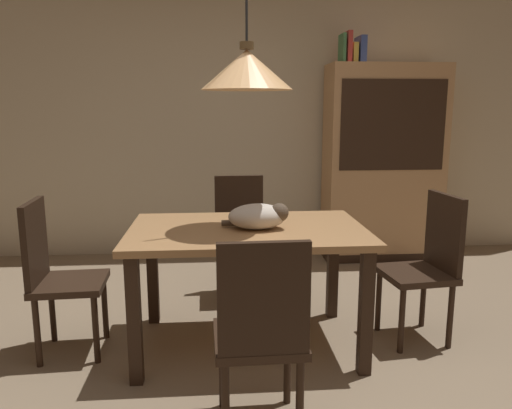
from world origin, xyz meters
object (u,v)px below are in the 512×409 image
pendant_lamp (247,69)px  book_blue_wide (360,50)px  chair_near_front (261,329)px  book_yellow_short (353,53)px  book_green_slim (342,49)px  chair_right_side (428,261)px  hutch_bookcase (383,167)px  book_red_tall (347,48)px  dining_table (247,244)px  chair_far_back (240,231)px  chair_left_side (55,271)px  cat_sleeping (259,216)px

pendant_lamp → book_blue_wide: pendant_lamp is taller
chair_near_front → book_yellow_short: (1.09, 2.66, 1.43)m
book_green_slim → pendant_lamp: bearing=-119.0°
book_green_slim → chair_near_front: bearing=-110.3°
chair_right_side → hutch_bookcase: 1.83m
chair_right_side → book_red_tall: bearing=93.0°
dining_table → pendant_lamp: 1.01m
chair_far_back → book_red_tall: book_red_tall is taller
pendant_lamp → book_blue_wide: (1.16, 1.78, 0.31)m
pendant_lamp → chair_right_side: bearing=0.5°
book_green_slim → book_red_tall: size_ratio=0.93×
chair_near_front → chair_right_side: bearing=38.2°
book_blue_wide → book_red_tall: bearing=180.0°
hutch_bookcase → dining_table: bearing=-128.7°
hutch_bookcase → book_blue_wide: bearing=179.7°
chair_right_side → chair_near_front: size_ratio=1.00×
dining_table → chair_left_side: (-1.13, -0.00, -0.14)m
pendant_lamp → book_green_slim: 2.06m
dining_table → book_blue_wide: bearing=57.0°
chair_left_side → book_yellow_short: size_ratio=4.65×
chair_right_side → book_red_tall: 2.31m
book_red_tall → book_blue_wide: 0.12m
book_red_tall → book_yellow_short: bearing=0.0°
chair_far_back → book_red_tall: (1.04, 0.90, 1.48)m
dining_table → book_yellow_short: book_yellow_short is taller
chair_far_back → book_green_slim: book_green_slim is taller
dining_table → book_green_slim: bearing=61.0°
cat_sleeping → book_green_slim: (0.92, 1.82, 1.15)m
chair_near_front → book_red_tall: book_red_tall is taller
dining_table → book_red_tall: bearing=59.8°
hutch_bookcase → chair_far_back: bearing=-147.7°
chair_left_side → chair_right_side: 2.26m
cat_sleeping → hutch_bookcase: (1.36, 1.82, 0.06)m
chair_far_back → hutch_bookcase: size_ratio=0.50×
book_yellow_short → book_blue_wide: (0.07, 0.00, 0.03)m
chair_right_side → dining_table: bearing=-179.5°
book_red_tall → chair_right_side: bearing=-87.0°
chair_left_side → hutch_bookcase: (2.55, 1.78, 0.38)m
cat_sleeping → book_blue_wide: size_ratio=1.63×
dining_table → book_yellow_short: size_ratio=7.00×
chair_near_front → book_yellow_short: bearing=67.7°
cat_sleeping → pendant_lamp: 0.84m
chair_far_back → pendant_lamp: pendant_lamp is taller
cat_sleeping → book_yellow_short: book_yellow_short is taller
chair_far_back → chair_right_side: size_ratio=1.00×
chair_far_back → book_yellow_short: book_yellow_short is taller
chair_left_side → book_red_tall: size_ratio=3.32×
pendant_lamp → dining_table: bearing=-87.6°
chair_left_side → book_yellow_short: book_yellow_short is taller
chair_right_side → cat_sleeping: chair_right_side is taller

